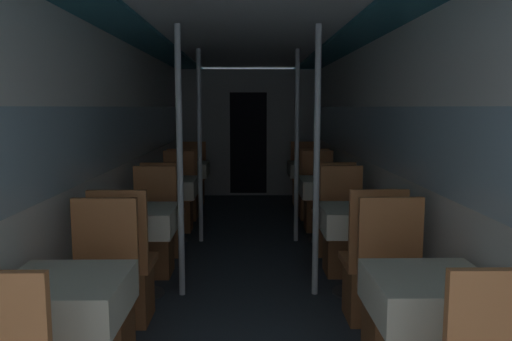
% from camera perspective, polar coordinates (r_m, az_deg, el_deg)
% --- Properties ---
extents(wall_left, '(0.05, 9.79, 2.19)m').
position_cam_1_polar(wall_left, '(5.11, -15.08, 2.19)').
color(wall_left, silver).
rests_on(wall_left, ground_plane).
extents(wall_right, '(0.05, 9.79, 2.19)m').
position_cam_1_polar(wall_right, '(5.11, 13.33, 2.24)').
color(wall_right, silver).
rests_on(wall_right, ground_plane).
extents(ceiling_panel, '(2.51, 9.79, 0.07)m').
position_cam_1_polar(ceiling_panel, '(4.99, -0.90, 15.19)').
color(ceiling_panel, silver).
rests_on(ceiling_panel, wall_left).
extents(bulkhead_far, '(2.46, 0.09, 2.19)m').
position_cam_1_polar(bulkhead_far, '(8.73, -0.88, 4.27)').
color(bulkhead_far, '#A8A8A3').
rests_on(bulkhead_far, ground_plane).
extents(dining_table_left_0, '(0.58, 0.58, 0.73)m').
position_cam_1_polar(dining_table_left_0, '(2.67, -20.85, -14.20)').
color(dining_table_left_0, '#4C4C51').
rests_on(dining_table_left_0, ground_plane).
extents(chair_left_far_0, '(0.40, 0.40, 1.00)m').
position_cam_1_polar(chair_left_far_0, '(3.25, -17.31, -15.65)').
color(chair_left_far_0, '#9C5B31').
rests_on(chair_left_far_0, ground_plane).
extents(dining_table_left_1, '(0.58, 0.58, 0.73)m').
position_cam_1_polar(dining_table_left_1, '(4.20, -13.10, -6.07)').
color(dining_table_left_1, '#4C4C51').
rests_on(dining_table_left_1, ground_plane).
extents(chair_left_near_1, '(0.40, 0.40, 1.00)m').
position_cam_1_polar(chair_left_near_1, '(3.79, -14.70, -12.18)').
color(chair_left_near_1, '#9C5B31').
rests_on(chair_left_near_1, ground_plane).
extents(chair_left_far_1, '(0.40, 0.40, 1.00)m').
position_cam_1_polar(chair_left_far_1, '(4.78, -11.65, -7.99)').
color(chair_left_far_1, '#9C5B31').
rests_on(chair_left_far_1, ground_plane).
extents(support_pole_left_1, '(0.05, 0.05, 2.19)m').
position_cam_1_polar(support_pole_left_1, '(4.06, -8.69, 0.79)').
color(support_pole_left_1, silver).
rests_on(support_pole_left_1, ground_plane).
extents(dining_table_left_2, '(0.58, 0.58, 0.73)m').
position_cam_1_polar(dining_table_left_2, '(5.81, -9.65, -2.30)').
color(dining_table_left_2, '#4C4C51').
rests_on(dining_table_left_2, ground_plane).
extents(chair_left_near_2, '(0.40, 0.40, 1.00)m').
position_cam_1_polar(chair_left_near_2, '(5.35, -10.45, -6.31)').
color(chair_left_near_2, '#9C5B31').
rests_on(chair_left_near_2, ground_plane).
extents(chair_left_far_2, '(0.40, 0.40, 1.00)m').
position_cam_1_polar(chair_left_far_2, '(6.38, -8.87, -4.08)').
color(chair_left_far_2, '#9C5B31').
rests_on(chair_left_far_2, ground_plane).
extents(support_pole_left_2, '(0.05, 0.05, 2.19)m').
position_cam_1_polar(support_pole_left_2, '(5.71, -6.44, 2.68)').
color(support_pole_left_2, silver).
rests_on(support_pole_left_2, ground_plane).
extents(dining_table_left_3, '(0.58, 0.58, 0.73)m').
position_cam_1_polar(dining_table_left_3, '(7.44, -7.71, -0.17)').
color(dining_table_left_3, '#4C4C51').
rests_on(dining_table_left_3, ground_plane).
extents(chair_left_near_3, '(0.40, 0.40, 1.00)m').
position_cam_1_polar(chair_left_near_3, '(6.97, -8.19, -3.11)').
color(chair_left_near_3, '#9C5B31').
rests_on(chair_left_near_3, ground_plane).
extents(chair_left_far_3, '(0.40, 0.40, 1.00)m').
position_cam_1_polar(chair_left_far_3, '(8.01, -7.23, -1.74)').
color(chair_left_far_3, '#9C5B31').
rests_on(chair_left_far_3, ground_plane).
extents(dining_table_right_0, '(0.58, 0.58, 0.73)m').
position_cam_1_polar(dining_table_right_0, '(2.67, 19.17, -14.12)').
color(dining_table_right_0, '#4C4C51').
rests_on(dining_table_right_0, ground_plane).
extents(chair_right_far_0, '(0.40, 0.40, 1.00)m').
position_cam_1_polar(chair_right_far_0, '(3.25, 15.63, -15.58)').
color(chair_right_far_0, '#9C5B31').
rests_on(chair_right_far_0, ground_plane).
extents(dining_table_right_1, '(0.58, 0.58, 0.73)m').
position_cam_1_polar(dining_table_right_1, '(4.20, 11.38, -6.02)').
color(dining_table_right_1, '#4C4C51').
rests_on(dining_table_right_1, ground_plane).
extents(chair_right_near_1, '(0.40, 0.40, 1.00)m').
position_cam_1_polar(chair_right_near_1, '(3.79, 13.00, -12.13)').
color(chair_right_near_1, '#9C5B31').
rests_on(chair_right_near_1, ground_plane).
extents(chair_right_far_1, '(0.40, 0.40, 1.00)m').
position_cam_1_polar(chair_right_far_1, '(4.78, 9.94, -7.95)').
color(chair_right_far_1, '#9C5B31').
rests_on(chair_right_far_1, ground_plane).
extents(support_pole_right_1, '(0.05, 0.05, 2.19)m').
position_cam_1_polar(support_pole_right_1, '(4.06, 6.95, 0.82)').
color(support_pole_right_1, silver).
rests_on(support_pole_right_1, ground_plane).
extents(dining_table_right_2, '(0.58, 0.58, 0.73)m').
position_cam_1_polar(dining_table_right_2, '(5.81, 7.92, -2.27)').
color(dining_table_right_2, '#4C4C51').
rests_on(dining_table_right_2, ground_plane).
extents(chair_right_near_2, '(0.40, 0.40, 1.00)m').
position_cam_1_polar(chair_right_near_2, '(5.35, 8.73, -6.27)').
color(chair_right_near_2, '#9C5B31').
rests_on(chair_right_near_2, ground_plane).
extents(chair_right_far_2, '(0.40, 0.40, 1.00)m').
position_cam_1_polar(chair_right_far_2, '(6.38, 7.14, -4.05)').
color(chair_right_far_2, '#9C5B31').
rests_on(chair_right_far_2, ground_plane).
extents(support_pole_right_2, '(0.05, 0.05, 2.19)m').
position_cam_1_polar(support_pole_right_2, '(5.71, 4.68, 2.70)').
color(support_pole_right_2, silver).
rests_on(support_pole_right_2, ground_plane).
extents(dining_table_right_3, '(0.58, 0.58, 0.73)m').
position_cam_1_polar(dining_table_right_3, '(7.44, 5.97, -0.15)').
color(dining_table_right_3, '#4C4C51').
rests_on(dining_table_right_3, ground_plane).
extents(chair_right_near_3, '(0.40, 0.40, 1.00)m').
position_cam_1_polar(chair_right_near_3, '(6.97, 6.46, -3.08)').
color(chair_right_near_3, '#9C5B31').
rests_on(chair_right_near_3, ground_plane).
extents(chair_right_far_3, '(0.40, 0.40, 1.00)m').
position_cam_1_polar(chair_right_far_3, '(8.01, 5.49, -1.71)').
color(chair_right_far_3, '#9C5B31').
rests_on(chair_right_far_3, ground_plane).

